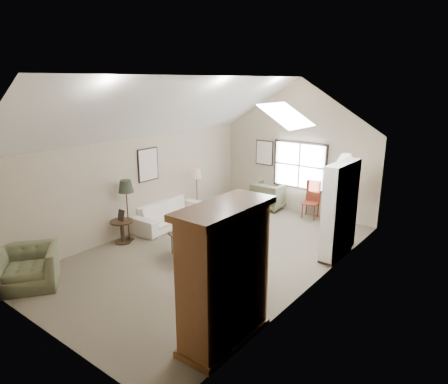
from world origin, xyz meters
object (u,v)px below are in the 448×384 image
Objects in this scene: side_table at (122,232)px; armoire at (225,276)px; armchair_far at (269,195)px; sofa at (169,213)px; armchair_near at (27,267)px; side_chair at (311,200)px; coffee_table at (188,248)px.

armoire is at bearing -19.10° from side_table.
sofa is at bearing 60.71° from armchair_far.
side_chair is at bearing 15.74° from armchair_near.
side_chair is (2.85, 4.58, 0.26)m from side_table.
armchair_far is at bearing 96.90° from coffee_table.
side_table is (-1.44, -4.58, -0.14)m from armchair_far.
side_chair reaches higher than armchair_far.
side_table reaches higher than coffee_table.
side_table is (-0.27, 2.52, -0.09)m from armchair_near.
sofa is 2.37m from coffee_table.
coffee_table is at bearing -128.06° from sofa.
sofa is 1.96× the size of armchair_near.
sofa is at bearing 39.46° from armchair_near.
coffee_table is (0.52, -4.31, -0.16)m from armchair_far.
side_chair is at bearing 78.31° from coffee_table.
sofa is at bearing 90.00° from side_table.
armchair_far is (1.17, 7.11, 0.05)m from armchair_near.
armchair_far is (-2.94, 6.10, -0.67)m from armoire.
coffee_table is (1.69, 2.80, -0.11)m from armchair_near.
armoire is at bearing -36.51° from coffee_table.
armchair_near is at bearing 179.77° from sofa.
side_chair is (0.89, 4.31, 0.28)m from coffee_table.
armchair_near is at bearing 77.12° from armchair_far.
sofa is (-4.38, 3.12, -0.77)m from armoire.
sofa is 3.99× the size of side_table.
armoire is at bearing -40.55° from armchair_near.
sofa reaches higher than coffee_table.
sofa is 4.13m from side_chair.
side_chair is (2.58, 7.11, 0.16)m from armchair_near.
coffee_table is 1.81× the size of side_table.
armchair_near reaches higher than sofa.
armchair_near is 2.54m from side_table.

